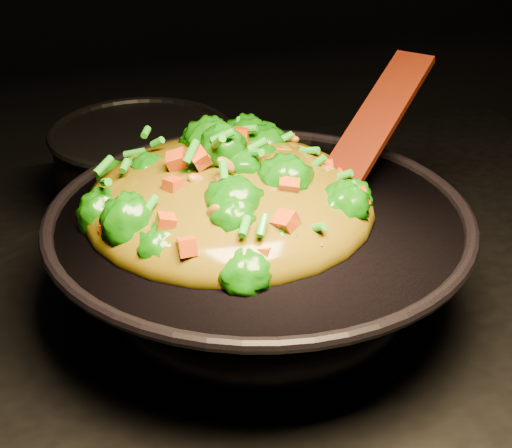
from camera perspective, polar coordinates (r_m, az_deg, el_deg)
name	(u,v)px	position (r m, az deg, el deg)	size (l,w,h in m)	color
wok	(259,265)	(0.84, 0.22, -3.01)	(0.43, 0.43, 0.12)	black
stir_fry	(228,164)	(0.80, -2.02, 4.38)	(0.31, 0.31, 0.11)	#115906
spatula	(362,143)	(0.86, 7.72, 5.84)	(0.31, 0.05, 0.01)	#331306
back_pot	(144,173)	(1.05, -8.14, 3.67)	(0.23, 0.23, 0.13)	black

